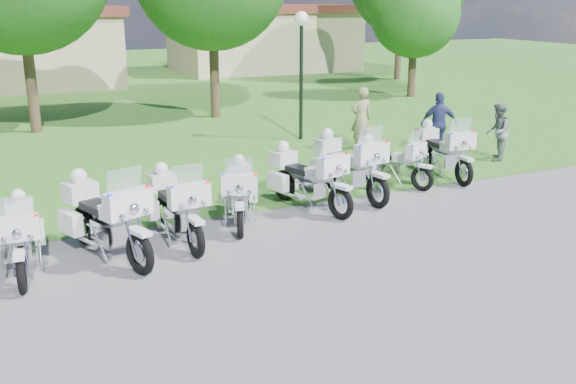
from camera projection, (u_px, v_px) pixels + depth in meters
name	position (u px, v px, depth m)	size (l,w,h in m)	color
ground	(344.00, 257.00, 11.44)	(100.00, 100.00, 0.00)	slate
grass_lawn	(99.00, 84.00, 34.91)	(100.00, 48.00, 0.01)	#306821
motorcycle_1	(20.00, 235.00, 10.69)	(0.83, 2.25, 1.51)	black
motorcycle_2	(104.00, 217.00, 11.26)	(1.44, 2.54, 1.78)	black
motorcycle_3	(176.00, 205.00, 12.09)	(0.90, 2.45, 1.64)	black
motorcycle_4	(240.00, 192.00, 13.07)	(1.24, 2.18, 1.53)	black
motorcycle_5	(307.00, 177.00, 13.95)	(1.27, 2.44, 1.68)	black
motorcycle_6	(348.00, 164.00, 14.82)	(1.07, 2.64, 1.78)	black
motorcycle_7	(391.00, 161.00, 15.77)	(1.26, 1.99, 1.44)	black
motorcycle_8	(442.00, 150.00, 16.51)	(0.94, 2.46, 1.65)	black
lamp_post	(301.00, 44.00, 20.19)	(0.44, 0.44, 4.06)	black
tree_3	(415.00, 4.00, 29.12)	(4.79, 4.09, 6.39)	#38281C
building_east	(263.00, 37.00, 41.35)	(11.44, 7.28, 4.10)	tan
bystander_a	(361.00, 119.00, 19.39)	(0.69, 0.45, 1.90)	gray
bystander_b	(497.00, 132.00, 18.07)	(0.79, 0.62, 1.63)	slate
bystander_c	(439.00, 124.00, 18.71)	(1.07, 0.45, 1.83)	navy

